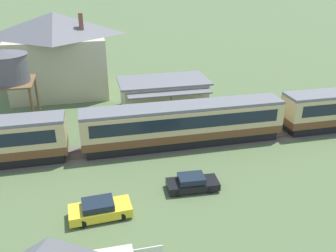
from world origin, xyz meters
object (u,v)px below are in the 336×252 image
(station_house_grey_roof, at_px, (58,53))
(parked_car_yellow, at_px, (100,209))
(station_building, at_px, (163,94))
(water_tower, at_px, (6,68))
(parked_car_black, at_px, (192,183))
(passenger_train, at_px, (186,122))

(station_house_grey_roof, height_order, parked_car_yellow, station_house_grey_roof)
(station_building, bearing_deg, water_tower, -172.05)
(station_house_grey_roof, distance_m, water_tower, 12.13)
(parked_car_yellow, xyz_separation_m, parked_car_black, (7.33, 1.79, -0.04))
(parked_car_yellow, height_order, parked_car_black, parked_car_yellow)
(passenger_train, relative_size, water_tower, 11.98)
(parked_car_yellow, bearing_deg, passenger_train, 43.56)
(parked_car_yellow, bearing_deg, parked_car_black, 10.64)
(passenger_train, bearing_deg, parked_car_yellow, -133.33)
(station_house_grey_roof, bearing_deg, parked_car_black, -67.66)
(parked_car_yellow, bearing_deg, water_tower, 111.79)
(station_house_grey_roof, height_order, parked_car_black, station_house_grey_roof)
(water_tower, xyz_separation_m, parked_car_black, (15.33, -15.44, -6.21))
(station_building, distance_m, parked_car_black, 17.91)
(passenger_train, bearing_deg, station_building, 90.59)
(passenger_train, relative_size, station_house_grey_roof, 7.83)
(water_tower, distance_m, parked_car_black, 22.63)
(water_tower, bearing_deg, parked_car_yellow, -65.09)
(station_house_grey_roof, bearing_deg, station_building, -35.38)
(passenger_train, xyz_separation_m, parked_car_yellow, (-8.99, -9.53, -1.69))
(water_tower, bearing_deg, passenger_train, -24.37)
(water_tower, height_order, parked_car_yellow, water_tower)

